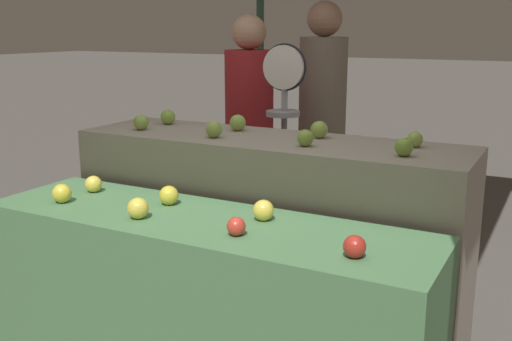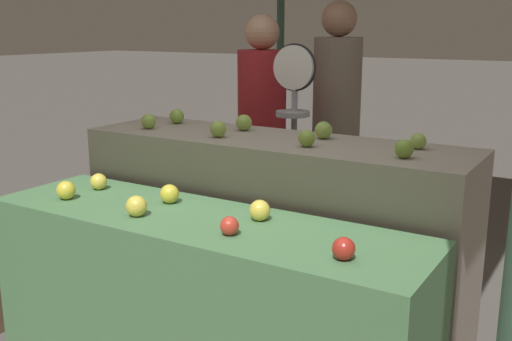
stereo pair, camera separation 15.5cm
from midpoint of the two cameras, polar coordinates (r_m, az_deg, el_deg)
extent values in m
cylinder|color=#33513D|center=(5.62, 3.13, 10.24)|extent=(0.07, 0.07, 2.62)
cube|color=#4C7A4C|center=(2.63, -3.57, -13.53)|extent=(1.94, 0.55, 0.86)
cube|color=gray|center=(3.05, 2.95, -7.17)|extent=(1.94, 0.55, 1.10)
sphere|color=gold|center=(2.82, -16.16, -1.83)|extent=(0.09, 0.09, 0.09)
sphere|color=yellow|center=(2.50, -9.59, -3.38)|extent=(0.09, 0.09, 0.09)
sphere|color=red|center=(2.25, -0.57, -5.32)|extent=(0.07, 0.07, 0.07)
sphere|color=#AD281E|center=(2.05, 10.51, -7.35)|extent=(0.08, 0.08, 0.08)
sphere|color=yellow|center=(2.95, -13.32, -1.04)|extent=(0.08, 0.08, 0.08)
sphere|color=gold|center=(2.66, -6.60, -2.24)|extent=(0.09, 0.09, 0.09)
sphere|color=yellow|center=(2.41, 2.20, -3.83)|extent=(0.09, 0.09, 0.09)
sphere|color=#8EB247|center=(3.20, -8.83, 4.64)|extent=(0.08, 0.08, 0.08)
sphere|color=#8EB247|center=(2.91, -2.11, 3.95)|extent=(0.08, 0.08, 0.08)
sphere|color=#84AD3D|center=(2.70, 6.50, 3.04)|extent=(0.08, 0.08, 0.08)
sphere|color=#7AA338|center=(2.54, 15.63, 1.99)|extent=(0.08, 0.08, 0.08)
sphere|color=#84AD3D|center=(3.36, -6.25, 5.14)|extent=(0.08, 0.08, 0.08)
sphere|color=#8EB247|center=(3.11, 0.26, 4.58)|extent=(0.08, 0.08, 0.08)
sphere|color=#8EB247|center=(2.90, 7.96, 3.81)|extent=(0.08, 0.08, 0.08)
sphere|color=#8EB247|center=(2.74, 16.77, 2.67)|extent=(0.07, 0.07, 0.07)
cylinder|color=#99999E|center=(3.63, 4.80, -1.12)|extent=(0.04, 0.04, 1.42)
cylinder|color=black|center=(3.52, 4.98, 9.75)|extent=(0.27, 0.01, 0.27)
cylinder|color=silver|center=(3.50, 4.87, 9.74)|extent=(0.25, 0.02, 0.25)
cylinder|color=#99999E|center=(3.52, 4.80, 6.54)|extent=(0.01, 0.01, 0.14)
cylinder|color=#99999E|center=(3.53, 4.78, 5.41)|extent=(0.20, 0.20, 0.03)
cube|color=#2D2D38|center=(4.12, 1.63, -3.88)|extent=(0.27, 0.19, 0.79)
cylinder|color=maroon|center=(3.96, 1.70, 6.41)|extent=(0.38, 0.38, 0.69)
sphere|color=tan|center=(3.93, 1.75, 13.04)|extent=(0.22, 0.22, 0.22)
cube|color=#2D2D38|center=(4.29, 8.43, -3.02)|extent=(0.28, 0.25, 0.84)
cylinder|color=#756656|center=(4.13, 8.80, 7.41)|extent=(0.44, 0.44, 0.73)
sphere|color=#936B51|center=(4.11, 9.05, 14.09)|extent=(0.24, 0.24, 0.24)
camera|label=1|loc=(0.08, -88.31, 0.41)|focal=42.00mm
camera|label=2|loc=(0.08, 91.69, -0.41)|focal=42.00mm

